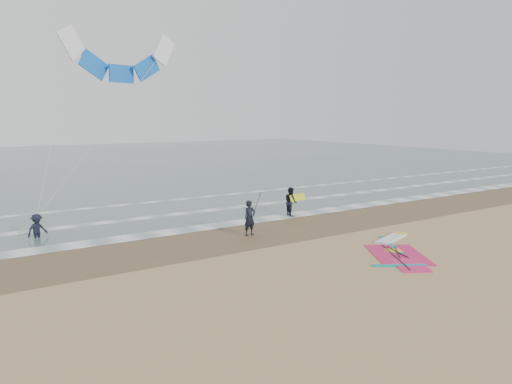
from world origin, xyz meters
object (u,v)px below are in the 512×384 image
windsurf_rig (397,250)px  person_standing (250,218)px  person_walking (291,202)px  person_wading (37,223)px  surf_kite (121,61)px

windsurf_rig → person_standing: person_standing is taller
windsurf_rig → person_walking: 8.02m
person_wading → person_standing: bearing=-54.6°
person_standing → person_walking: bearing=25.2°
person_standing → person_wading: (-8.64, 4.78, -0.09)m
person_standing → person_wading: bearing=145.7°
windsurf_rig → person_walking: size_ratio=2.95×
person_wading → surf_kite: (5.03, 2.80, 7.87)m
windsurf_rig → surf_kite: bearing=120.2°
person_walking → person_wading: bearing=92.4°
windsurf_rig → surf_kite: 17.36m
person_wading → surf_kite: 9.75m
person_standing → surf_kite: 11.45m
windsurf_rig → surf_kite: size_ratio=0.52×
person_walking → person_wading: (-12.91, 2.26, -0.08)m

